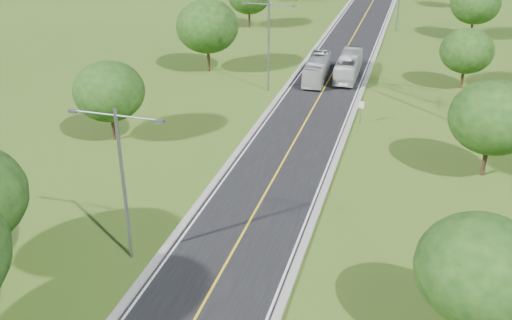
{
  "coord_description": "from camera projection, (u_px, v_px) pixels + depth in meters",
  "views": [
    {
      "loc": [
        9.86,
        -14.3,
        21.43
      ],
      "look_at": [
        -0.61,
        21.63,
        3.0
      ],
      "focal_mm": 40.0,
      "sensor_mm": 36.0,
      "label": 1
    }
  ],
  "objects": [
    {
      "name": "curb_right",
      "position": [
        377.0,
        49.0,
        79.99
      ],
      "size": [
        0.5,
        150.0,
        0.22
      ],
      "primitive_type": "cube",
      "color": "gray",
      "rests_on": "ground"
    },
    {
      "name": "tree_rb",
      "position": [
        493.0,
        118.0,
        43.9
      ],
      "size": [
        6.72,
        6.72,
        7.82
      ],
      "color": "black",
      "rests_on": "ground"
    },
    {
      "name": "road",
      "position": [
        347.0,
        47.0,
        81.09
      ],
      "size": [
        8.0,
        150.0,
        0.06
      ],
      "primitive_type": "cube",
      "color": "black",
      "rests_on": "ground"
    },
    {
      "name": "tree_lb",
      "position": [
        109.0,
        91.0,
        50.34
      ],
      "size": [
        6.3,
        6.3,
        7.33
      ],
      "color": "black",
      "rests_on": "ground"
    },
    {
      "name": "tree_rd",
      "position": [
        476.0,
        3.0,
        83.13
      ],
      "size": [
        7.14,
        7.14,
        8.3
      ],
      "color": "black",
      "rests_on": "ground"
    },
    {
      "name": "streetlight_near_left",
      "position": [
        122.0,
        173.0,
        33.48
      ],
      "size": [
        5.9,
        0.25,
        10.0
      ],
      "color": "slate",
      "rests_on": "ground"
    },
    {
      "name": "streetlight_mid_left",
      "position": [
        269.0,
        38.0,
        61.9
      ],
      "size": [
        5.9,
        0.25,
        10.0
      ],
      "color": "slate",
      "rests_on": "ground"
    },
    {
      "name": "ground",
      "position": [
        341.0,
        59.0,
        75.94
      ],
      "size": [
        260.0,
        260.0,
        0.0
      ],
      "primitive_type": "plane",
      "color": "#385A19",
      "rests_on": "ground"
    },
    {
      "name": "tree_rc",
      "position": [
        467.0,
        51.0,
        63.37
      ],
      "size": [
        5.88,
        5.88,
        6.84
      ],
      "color": "black",
      "rests_on": "ground"
    },
    {
      "name": "bus_inbound",
      "position": [
        317.0,
        68.0,
        67.37
      ],
      "size": [
        2.78,
        9.65,
        2.66
      ],
      "primitive_type": "imported",
      "rotation": [
        0.0,
        0.0,
        0.06
      ],
      "color": "silver",
      "rests_on": "road"
    },
    {
      "name": "tree_lc",
      "position": [
        207.0,
        26.0,
        68.63
      ],
      "size": [
        7.56,
        7.56,
        8.79
      ],
      "color": "black",
      "rests_on": "ground"
    },
    {
      "name": "curb_left",
      "position": [
        318.0,
        44.0,
        82.13
      ],
      "size": [
        0.5,
        150.0,
        0.22
      ],
      "primitive_type": "cube",
      "color": "gray",
      "rests_on": "ground"
    },
    {
      "name": "bus_outbound",
      "position": [
        348.0,
        66.0,
        68.09
      ],
      "size": [
        2.48,
        9.99,
        2.77
      ],
      "primitive_type": "imported",
      "rotation": [
        0.0,
        0.0,
        3.16
      ],
      "color": "silver",
      "rests_on": "road"
    },
    {
      "name": "speed_limit_sign",
      "position": [
        361.0,
        109.0,
        54.97
      ],
      "size": [
        0.55,
        0.09,
        2.4
      ],
      "color": "slate",
      "rests_on": "ground"
    },
    {
      "name": "tree_ra",
      "position": [
        480.0,
        270.0,
        27.31
      ],
      "size": [
        6.3,
        6.3,
        7.33
      ],
      "color": "black",
      "rests_on": "ground"
    }
  ]
}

